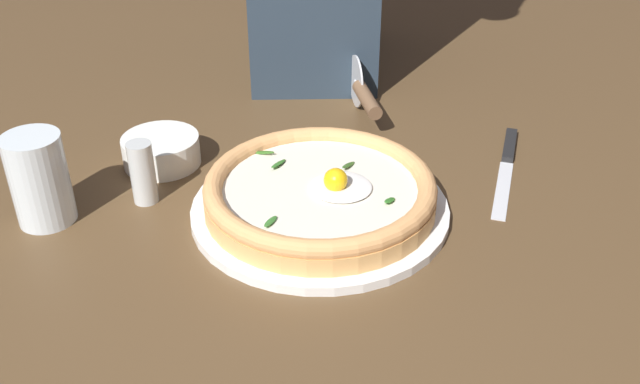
# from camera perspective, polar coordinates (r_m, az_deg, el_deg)

# --- Properties ---
(ground_plane) EXTENTS (2.40, 2.40, 0.03)m
(ground_plane) POSITION_cam_1_polar(r_m,az_deg,el_deg) (0.94, -1.02, -1.39)
(ground_plane) COLOR brown
(ground_plane) RESTS_ON ground
(pizza_plate) EXTENTS (0.32, 0.32, 0.01)m
(pizza_plate) POSITION_cam_1_polar(r_m,az_deg,el_deg) (0.91, 0.00, -1.39)
(pizza_plate) COLOR white
(pizza_plate) RESTS_ON ground
(pizza) EXTENTS (0.29, 0.29, 0.06)m
(pizza) POSITION_cam_1_polar(r_m,az_deg,el_deg) (0.89, 0.02, 0.07)
(pizza) COLOR #E4A760
(pizza) RESTS_ON pizza_plate
(side_bowl) EXTENTS (0.11, 0.11, 0.04)m
(side_bowl) POSITION_cam_1_polar(r_m,az_deg,el_deg) (1.03, -12.48, 3.23)
(side_bowl) COLOR white
(side_bowl) RESTS_ON ground
(pizza_cutter) EXTENTS (0.09, 0.15, 0.08)m
(pizza_cutter) POSITION_cam_1_polar(r_m,az_deg,el_deg) (1.13, 3.47, 7.80)
(pizza_cutter) COLOR silver
(pizza_cutter) RESTS_ON ground
(table_knife) EXTENTS (0.02, 0.24, 0.01)m
(table_knife) POSITION_cam_1_polar(r_m,az_deg,el_deg) (1.06, 14.66, 2.62)
(table_knife) COLOR silver
(table_knife) RESTS_ON ground
(drinking_glass) EXTENTS (0.07, 0.07, 0.12)m
(drinking_glass) POSITION_cam_1_polar(r_m,az_deg,el_deg) (0.94, -21.28, 0.52)
(drinking_glass) COLOR silver
(drinking_glass) RESTS_ON ground
(pepper_shaker) EXTENTS (0.03, 0.03, 0.08)m
(pepper_shaker) POSITION_cam_1_polar(r_m,az_deg,el_deg) (0.94, -13.90, 1.49)
(pepper_shaker) COLOR silver
(pepper_shaker) RESTS_ON ground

